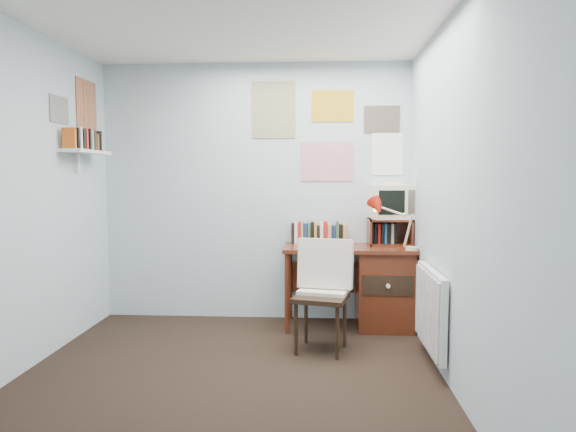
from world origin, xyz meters
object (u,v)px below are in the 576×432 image
object	(u,v)px
radiator	(431,309)
desk	(378,284)
tv_riser	(390,232)
crt_tv	(392,200)
desk_chair	(321,298)
wall_shelf	(86,152)
desk_lamp	(412,227)

from	to	relation	value
radiator	desk	bearing A→B (deg)	107.24
tv_riser	crt_tv	bearing A→B (deg)	51.97
desk_chair	crt_tv	size ratio (longest dim) A/B	2.38
tv_riser	radiator	bearing A→B (deg)	-80.72
wall_shelf	radiator	bearing A→B (deg)	-10.89
desk_lamp	wall_shelf	size ratio (longest dim) A/B	0.67
desk_chair	crt_tv	xyz separation A→B (m)	(0.66, 0.81, 0.75)
desk	tv_riser	distance (m)	0.51
tv_riser	desk_lamp	bearing A→B (deg)	-65.56
desk_lamp	wall_shelf	xyz separation A→B (m)	(-2.84, -0.16, 0.65)
tv_riser	wall_shelf	world-z (taller)	wall_shelf
desk	desk_lamp	distance (m)	0.66
crt_tv	wall_shelf	distance (m)	2.79
desk_lamp	tv_riser	world-z (taller)	desk_lamp
tv_riser	crt_tv	world-z (taller)	crt_tv
radiator	wall_shelf	distance (m)	3.15
desk_lamp	radiator	world-z (taller)	desk_lamp
desk	desk_lamp	size ratio (longest dim) A/B	2.90
desk	desk_chair	world-z (taller)	desk_chair
crt_tv	radiator	size ratio (longest dim) A/B	0.46
desk	tv_riser	size ratio (longest dim) A/B	3.00
radiator	wall_shelf	world-z (taller)	wall_shelf
desk_lamp	radiator	xyz separation A→B (m)	(0.02, -0.71, -0.55)
desk	desk_chair	bearing A→B (deg)	-127.80
crt_tv	radiator	xyz separation A→B (m)	(0.15, -1.06, -0.76)
desk_chair	desk_lamp	world-z (taller)	desk_lamp
tv_riser	crt_tv	xyz separation A→B (m)	(0.02, 0.02, 0.30)
desk_chair	radiator	world-z (taller)	desk_chair
crt_tv	radiator	distance (m)	1.32
desk	wall_shelf	bearing A→B (deg)	-171.60
desk_lamp	wall_shelf	world-z (taller)	wall_shelf
radiator	tv_riser	bearing A→B (deg)	99.28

